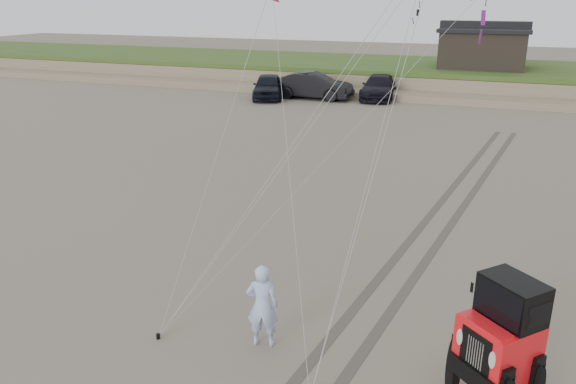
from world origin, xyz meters
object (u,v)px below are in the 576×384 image
Objects in this scene: truck_a at (268,86)px; jeep at (496,360)px; truck_b at (313,86)px; truck_c at (379,87)px; man at (262,306)px; cabin at (483,47)px.

jeep is (15.64, -27.77, 0.15)m from truck_a.
jeep is at bearing -154.79° from truck_b.
man is at bearing -87.96° from truck_c.
cabin is at bearing -107.71° from man.
truck_a is 2.71× the size of man.
truck_c is (7.33, 2.57, -0.04)m from truck_a.
truck_c is at bearing 147.38° from jeep.
cabin reaches higher than truck_a.
truck_a is 7.77m from truck_c.
truck_a is 31.87m from jeep.
jeep reaches higher than man.
man is (11.15, -27.41, 0.07)m from truck_a.
jeep reaches higher than truck_a.
truck_c is at bearing -66.87° from truck_b.
man reaches higher than truck_c.
truck_a is at bearing 107.40° from truck_b.
cabin is 16.49m from truck_a.
truck_a is 0.89× the size of truck_b.
truck_b is 1.01× the size of truck_c.
man reaches higher than truck_a.
cabin reaches higher than truck_b.
cabin reaches higher than man.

